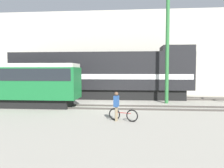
# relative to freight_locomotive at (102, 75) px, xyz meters

# --- Properties ---
(ground_plane) EXTENTS (120.00, 120.00, 0.00)m
(ground_plane) POSITION_rel_freight_locomotive_xyz_m (1.47, -4.77, -2.48)
(ground_plane) COLOR #9E998C
(track_near) EXTENTS (60.00, 1.50, 0.14)m
(track_near) POSITION_rel_freight_locomotive_xyz_m (1.47, -5.84, -2.41)
(track_near) COLOR #47423D
(track_near) RESTS_ON ground
(track_far) EXTENTS (60.00, 1.51, 0.14)m
(track_far) POSITION_rel_freight_locomotive_xyz_m (1.47, -0.00, -2.41)
(track_far) COLOR #47423D
(track_far) RESTS_ON ground
(building_backdrop) EXTENTS (42.50, 6.00, 10.09)m
(building_backdrop) POSITION_rel_freight_locomotive_xyz_m (1.47, 6.85, 2.56)
(building_backdrop) COLOR beige
(building_backdrop) RESTS_ON ground
(freight_locomotive) EXTENTS (18.38, 3.04, 5.32)m
(freight_locomotive) POSITION_rel_freight_locomotive_xyz_m (0.00, 0.00, 0.00)
(freight_locomotive) COLOR black
(freight_locomotive) RESTS_ON ground
(streetcar) EXTENTS (10.31, 2.54, 3.44)m
(streetcar) POSITION_rel_freight_locomotive_xyz_m (-6.26, -5.84, -0.52)
(streetcar) COLOR black
(streetcar) RESTS_ON ground
(bicycle) EXTENTS (1.71, 0.68, 0.76)m
(bicycle) POSITION_rel_freight_locomotive_xyz_m (2.57, -10.11, -2.13)
(bicycle) COLOR black
(bicycle) RESTS_ON ground
(person) EXTENTS (0.32, 0.41, 1.67)m
(person) POSITION_rel_freight_locomotive_xyz_m (2.18, -10.13, -1.47)
(person) COLOR #8C7A5B
(person) RESTS_ON ground
(utility_pole_left) EXTENTS (0.31, 0.31, 9.22)m
(utility_pole_left) POSITION_rel_freight_locomotive_xyz_m (6.16, -2.92, 2.13)
(utility_pole_left) COLOR #2D7238
(utility_pole_left) RESTS_ON ground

